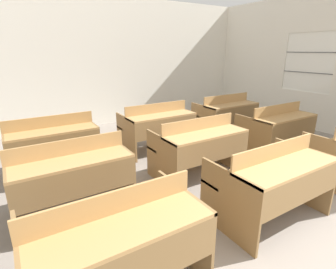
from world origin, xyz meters
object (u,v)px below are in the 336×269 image
bench_second_right (277,127)px  bench_third_left (53,142)px  bench_front_left (117,242)px  bench_second_center (199,145)px  bench_second_left (71,174)px  bench_third_right (226,113)px  bench_third_center (157,125)px  bench_front_center (273,179)px

bench_second_right → bench_third_left: size_ratio=1.00×
bench_front_left → bench_third_left: size_ratio=1.00×
bench_second_right → bench_second_center: bearing=-179.5°
bench_second_left → bench_third_right: size_ratio=1.00×
bench_third_right → bench_third_center: bearing=-178.8°
bench_second_left → bench_third_center: (1.78, 1.21, 0.00)m
bench_front_center → bench_front_left: bearing=-179.0°
bench_third_center → bench_third_right: size_ratio=1.00×
bench_second_center → bench_third_left: bearing=144.5°
bench_third_center → bench_second_center: bearing=-90.9°
bench_front_left → bench_second_left: same height
bench_front_left → bench_third_center: 3.03m
bench_front_left → bench_front_center: (1.75, 0.03, 0.00)m
bench_third_center → bench_third_right: bearing=1.2°
bench_front_center → bench_third_left: size_ratio=1.00×
bench_front_center → bench_third_center: size_ratio=1.00×
bench_front_center → bench_third_right: (1.72, 2.48, 0.00)m
bench_front_left → bench_third_center: (1.75, 2.48, 0.00)m
bench_front_center → bench_second_center: bearing=91.0°
bench_second_right → bench_third_left: 3.72m
bench_third_right → bench_third_left: bearing=-179.7°
bench_front_center → bench_second_left: size_ratio=1.00×
bench_front_center → bench_second_right: same height
bench_third_center → bench_front_left: bearing=-125.2°
bench_second_left → bench_third_left: bearing=89.6°
bench_second_left → bench_third_center: same height
bench_second_right → bench_third_center: bearing=145.1°
bench_front_center → bench_third_center: 2.45m
bench_third_left → bench_third_right: 3.49m
bench_front_left → bench_second_left: (-0.03, 1.27, 0.00)m
bench_second_right → bench_third_left: bearing=160.6°
bench_second_right → bench_third_center: 2.12m
bench_front_left → bench_front_center: size_ratio=1.00×
bench_front_center → bench_second_left: same height
bench_third_left → bench_third_center: (1.77, -0.02, 0.00)m
bench_second_center → bench_third_right: same height
bench_second_right → bench_third_left: (-3.51, 1.23, 0.00)m
bench_second_center → bench_second_left: bearing=179.3°
bench_second_center → bench_third_left: (-1.75, 1.25, 0.00)m
bench_front_left → bench_second_right: (3.49, 1.26, 0.00)m
bench_third_center → bench_second_left: bearing=-145.8°
bench_second_left → bench_third_center: 2.15m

